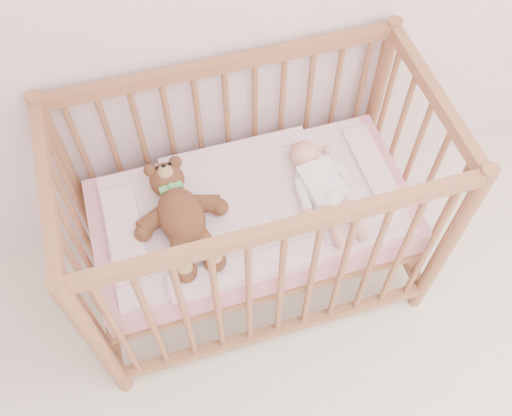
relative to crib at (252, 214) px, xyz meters
name	(u,v)px	position (x,y,z in m)	size (l,w,h in m)	color
crib	(252,214)	(0.00, 0.00, 0.00)	(1.36, 0.76, 1.00)	#AB6C48
mattress	(252,216)	(0.00, 0.00, -0.01)	(1.22, 0.62, 0.13)	pink
blanket	(252,206)	(0.00, 0.00, 0.06)	(1.10, 0.58, 0.06)	#F4A8BB
baby	(322,182)	(0.27, -0.02, 0.14)	(0.24, 0.50, 0.12)	white
teddy_bear	(181,216)	(-0.27, -0.02, 0.15)	(0.37, 0.52, 0.14)	brown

